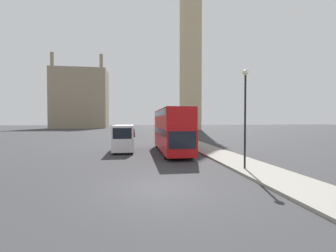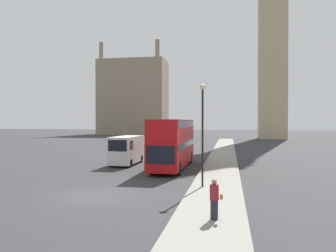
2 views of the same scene
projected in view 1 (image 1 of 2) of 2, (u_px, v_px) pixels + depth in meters
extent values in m
plane|color=#333335|center=(159.00, 188.00, 10.53)|extent=(300.00, 300.00, 0.00)
cube|color=gray|center=(286.00, 181.00, 11.45)|extent=(3.09, 120.00, 0.15)
cube|color=tan|center=(190.00, 56.00, 76.25)|extent=(6.18, 6.18, 49.91)
cube|color=gray|center=(80.00, 99.00, 92.34)|extent=(21.53, 11.24, 24.04)
cylinder|color=gray|center=(52.00, 59.00, 85.96)|extent=(1.35, 1.35, 5.29)
cylinder|color=gray|center=(101.00, 61.00, 88.54)|extent=(1.35, 1.35, 5.29)
cube|color=#B71114|center=(171.00, 138.00, 22.34)|extent=(2.42, 10.87, 2.24)
cube|color=#B71114|center=(171.00, 118.00, 22.29)|extent=(2.42, 10.65, 1.72)
cube|color=black|center=(171.00, 131.00, 22.33)|extent=(2.46, 10.43, 0.55)
cube|color=black|center=(171.00, 113.00, 22.28)|extent=(2.46, 10.22, 0.55)
cube|color=black|center=(183.00, 140.00, 16.94)|extent=(2.13, 0.03, 1.34)
cylinder|color=black|center=(168.00, 152.00, 18.48)|extent=(0.68, 1.10, 1.10)
cylinder|color=black|center=(189.00, 152.00, 18.72)|extent=(0.68, 1.10, 1.10)
cylinder|color=black|center=(159.00, 143.00, 26.01)|extent=(0.68, 1.10, 1.10)
cylinder|color=black|center=(174.00, 143.00, 26.25)|extent=(0.68, 1.10, 1.10)
cube|color=white|center=(124.00, 137.00, 23.04)|extent=(2.00, 5.31, 2.48)
cube|color=black|center=(122.00, 133.00, 20.38)|extent=(1.70, 0.02, 0.99)
cube|color=black|center=(123.00, 133.00, 21.32)|extent=(2.03, 0.96, 0.79)
cylinder|color=black|center=(115.00, 150.00, 21.17)|extent=(0.50, 0.75, 0.75)
cylinder|color=black|center=(131.00, 150.00, 21.38)|extent=(0.50, 0.75, 0.75)
cylinder|color=black|center=(118.00, 146.00, 24.75)|extent=(0.50, 0.75, 0.75)
cylinder|color=black|center=(132.00, 146.00, 24.96)|extent=(0.50, 0.75, 0.75)
cylinder|color=black|center=(245.00, 122.00, 14.09)|extent=(0.12, 0.12, 5.85)
sphere|color=beige|center=(245.00, 72.00, 14.02)|extent=(0.36, 0.36, 0.36)
cube|color=maroon|center=(131.00, 133.00, 44.99)|extent=(1.70, 4.35, 0.77)
cube|color=black|center=(131.00, 130.00, 45.09)|extent=(1.53, 2.09, 0.56)
cylinder|color=black|center=(127.00, 135.00, 43.53)|extent=(0.37, 0.70, 0.70)
cylinder|color=black|center=(134.00, 135.00, 43.72)|extent=(0.37, 0.70, 0.70)
cylinder|color=black|center=(128.00, 134.00, 46.28)|extent=(0.37, 0.70, 0.70)
cylinder|color=black|center=(134.00, 134.00, 46.47)|extent=(0.37, 0.70, 0.70)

